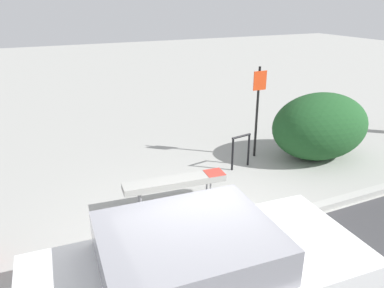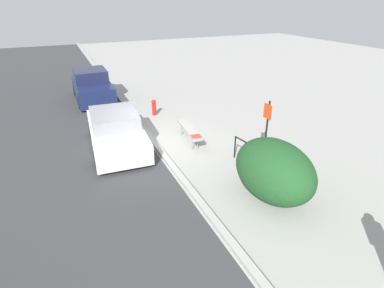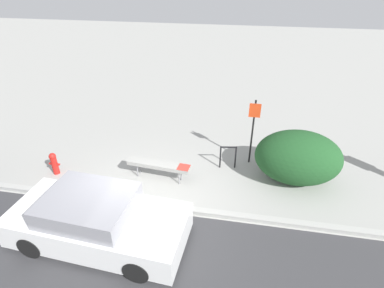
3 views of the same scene
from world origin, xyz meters
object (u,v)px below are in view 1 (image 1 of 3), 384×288
object	(u,v)px
bench	(175,182)
parked_car_near	(198,276)
bike_rack	(241,148)
sign_post	(258,104)

from	to	relation	value
bench	parked_car_near	bearing A→B (deg)	-101.21
bench	parked_car_near	xyz separation A→B (m)	(-0.80, -2.65, 0.11)
bike_rack	sign_post	size ratio (longest dim) A/B	0.36
bike_rack	sign_post	world-z (taller)	sign_post
bench	sign_post	xyz separation A→B (m)	(2.80, 1.42, 0.88)
sign_post	parked_car_near	world-z (taller)	sign_post
sign_post	parked_car_near	xyz separation A→B (m)	(-3.60, -4.07, -0.77)
bench	bike_rack	bearing A→B (deg)	30.60
bench	sign_post	bearing A→B (deg)	32.45
bike_rack	parked_car_near	xyz separation A→B (m)	(-2.88, -3.62, 0.12)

